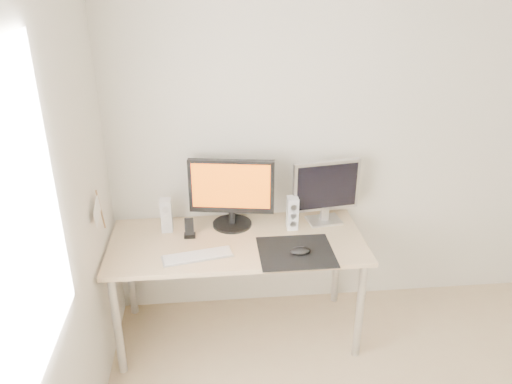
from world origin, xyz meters
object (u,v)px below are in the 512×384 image
keyboard (198,256)px  speaker_right (292,213)px  main_monitor (231,191)px  second_monitor (326,189)px  desk (237,250)px  phone_dock (190,231)px  mouse (300,251)px  speaker_left (166,215)px

keyboard → speaker_right: bearing=26.0°
main_monitor → keyboard: size_ratio=1.26×
main_monitor → second_monitor: 0.62m
desk → main_monitor: main_monitor is taller
desk → phone_dock: phone_dock is taller
keyboard → second_monitor: bearing=23.6°
phone_dock → second_monitor: bearing=7.5°
main_monitor → speaker_right: bearing=-10.3°
speaker_right → mouse: bearing=-90.8°
main_monitor → keyboard: main_monitor is taller
mouse → phone_dock: bearing=156.7°
main_monitor → speaker_right: 0.42m
main_monitor → phone_dock: main_monitor is taller
mouse → keyboard: mouse is taller
keyboard → mouse: bearing=-3.1°
mouse → speaker_left: size_ratio=0.56×
speaker_right → phone_dock: bearing=-175.9°
mouse → keyboard: size_ratio=0.28×
main_monitor → phone_dock: (-0.28, -0.12, -0.21)m
second_monitor → speaker_left: (-1.04, -0.02, -0.13)m
second_monitor → keyboard: (-0.84, -0.37, -0.23)m
mouse → phone_dock: (-0.66, 0.28, 0.01)m
main_monitor → phone_dock: size_ratio=4.24×
second_monitor → speaker_right: size_ratio=2.05×
speaker_right → keyboard: bearing=-154.0°
mouse → speaker_left: 0.90m
desk → second_monitor: second_monitor is taller
keyboard → phone_dock: size_ratio=3.36×
main_monitor → second_monitor: main_monitor is taller
desk → phone_dock: bearing=166.5°
second_monitor → phone_dock: (-0.90, -0.12, -0.20)m
desk → speaker_right: bearing=18.0°
speaker_right → second_monitor: bearing=16.8°
desk → main_monitor: size_ratio=2.91×
speaker_left → phone_dock: (0.15, -0.10, -0.07)m
speaker_left → speaker_right: 0.81m
main_monitor → keyboard: bearing=-121.3°
second_monitor → keyboard: 0.95m
second_monitor → phone_dock: size_ratio=3.48×
mouse → phone_dock: phone_dock is taller
speaker_right → phone_dock: size_ratio=1.70×
speaker_left → phone_dock: bearing=-33.5°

